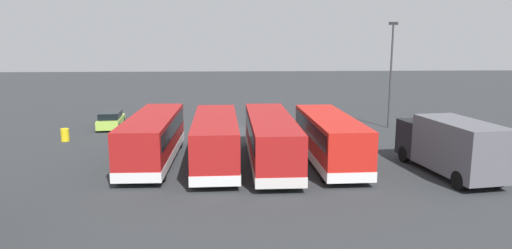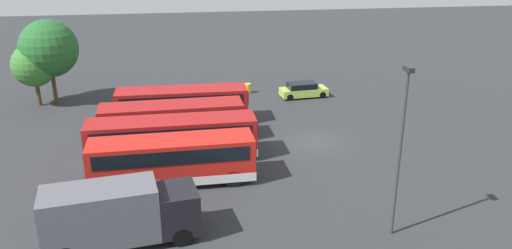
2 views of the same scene
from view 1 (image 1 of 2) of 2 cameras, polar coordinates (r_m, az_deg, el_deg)
ground_plane at (r=38.44m, az=-1.84°, el=-0.79°), size 140.00×140.00×0.00m
bus_single_deck_near_end at (r=28.50m, az=9.08°, el=-1.63°), size 2.84×10.20×2.95m
bus_single_deck_second at (r=27.96m, az=1.83°, el=-1.73°), size 2.72×11.52×2.95m
bus_single_deck_third at (r=27.88m, az=-5.02°, el=-1.81°), size 2.85×10.62×2.95m
bus_single_deck_fourth at (r=29.06m, az=-12.60°, el=-1.52°), size 2.70×10.64×2.95m
box_truck_blue at (r=28.09m, az=22.87°, el=-2.35°), size 3.55×7.78×3.20m
car_hatchback_silver at (r=41.46m, az=-17.50°, el=0.55°), size 2.20×4.60×1.43m
lamp_post_tall at (r=40.79m, az=16.37°, el=6.77°), size 0.70×0.30×8.93m
waste_bin_yellow at (r=37.38m, az=-22.56°, el=-1.19°), size 0.60×0.60×0.95m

